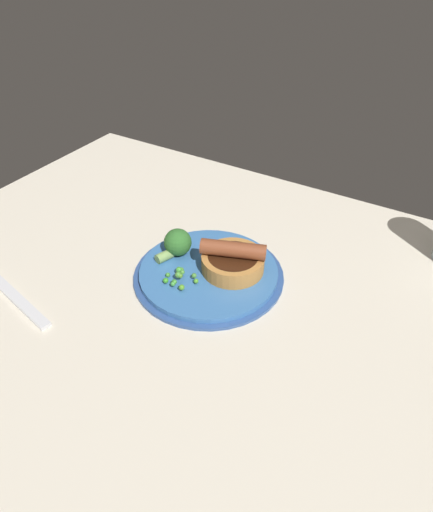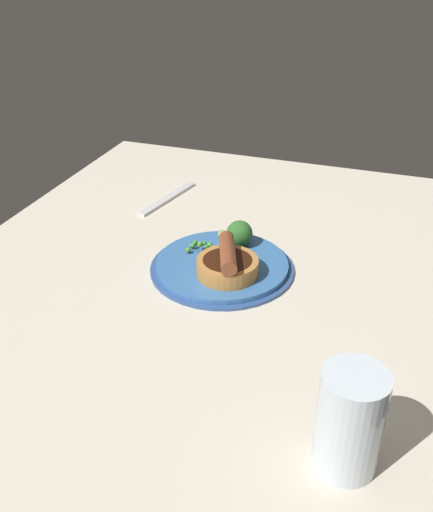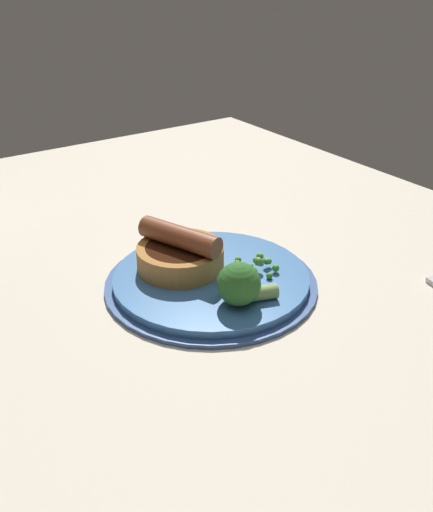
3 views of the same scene
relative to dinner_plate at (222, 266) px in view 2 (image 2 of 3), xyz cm
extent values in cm
cube|color=beige|center=(-3.21, 4.72, -2.07)|extent=(110.00, 80.00, 3.00)
cylinder|color=#2D4C84|center=(0.00, 0.00, -0.32)|extent=(23.72, 23.72, 0.50)
cylinder|color=#386BA8|center=(0.00, 0.00, 0.13)|extent=(21.82, 21.82, 1.40)
cylinder|color=#AD7538|center=(-3.00, -1.99, 2.17)|extent=(9.79, 9.79, 2.67)
cylinder|color=#33190C|center=(-3.00, -1.99, 3.35)|extent=(7.83, 7.83, 0.30)
cylinder|color=brown|center=(-3.00, -1.99, 4.74)|extent=(10.22, 5.84, 2.47)
sphere|color=#3B872C|center=(2.40, 5.94, 1.67)|extent=(0.70, 0.70, 0.70)
sphere|color=#3C8E34|center=(2.25, 5.98, 1.68)|extent=(0.73, 0.73, 0.73)
sphere|color=#458337|center=(0.67, 3.10, 1.52)|extent=(0.80, 0.80, 0.80)
sphere|color=#4A9429|center=(-0.19, 3.87, 1.38)|extent=(0.74, 0.74, 0.74)
sphere|color=#448D36|center=(2.41, 4.36, 2.12)|extent=(0.94, 0.94, 0.94)
sphere|color=green|center=(3.30, 3.32, 1.68)|extent=(1.00, 1.00, 1.00)
sphere|color=#4B842A|center=(2.05, 4.97, 2.06)|extent=(0.76, 0.76, 0.76)
sphere|color=#4E9226|center=(0.77, 6.28, 1.52)|extent=(0.87, 0.87, 0.87)
sphere|color=#498A2B|center=(3.16, 2.81, 1.43)|extent=(0.71, 0.71, 0.71)
sphere|color=#3C903B|center=(2.30, 6.34, 1.55)|extent=(0.72, 0.72, 0.72)
sphere|color=#389327|center=(3.78, 6.14, 1.41)|extent=(0.85, 0.85, 0.85)
sphere|color=#4B8239|center=(2.48, 5.07, 2.07)|extent=(0.99, 0.99, 0.99)
sphere|color=#4A8E38|center=(2.45, 3.61, 1.80)|extent=(0.72, 0.72, 0.72)
sphere|color=#428E33|center=(4.43, 4.58, 1.20)|extent=(0.73, 0.73, 0.73)
sphere|color=#2D6628|center=(6.42, -0.97, 3.08)|extent=(4.50, 4.50, 4.50)
cylinder|color=#7A9E56|center=(7.32, 1.62, 1.62)|extent=(2.40, 3.15, 1.58)
cube|color=silver|center=(22.18, 19.30, -0.27)|extent=(17.93, 5.34, 0.60)
cylinder|color=silver|center=(-32.63, -24.66, 5.54)|extent=(6.90, 6.90, 12.20)
camera|label=1|loc=(-29.51, 46.64, 46.37)|focal=32.00mm
camera|label=2|loc=(-75.87, -25.45, 49.25)|focal=40.00mm
camera|label=3|loc=(45.51, -30.64, 32.58)|focal=40.00mm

